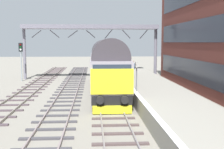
# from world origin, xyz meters

# --- Properties ---
(ground_plane) EXTENTS (140.00, 140.00, 0.00)m
(ground_plane) POSITION_xyz_m (0.00, 0.00, 0.00)
(ground_plane) COLOR gray
(ground_plane) RESTS_ON ground
(track_main) EXTENTS (2.50, 60.00, 0.15)m
(track_main) POSITION_xyz_m (0.00, 0.00, 0.06)
(track_main) COLOR slate
(track_main) RESTS_ON ground
(track_adjacent_west) EXTENTS (2.50, 60.00, 0.15)m
(track_adjacent_west) POSITION_xyz_m (-3.31, 0.00, 0.06)
(track_adjacent_west) COLOR gray
(track_adjacent_west) RESTS_ON ground
(track_adjacent_far_west) EXTENTS (2.50, 60.00, 0.15)m
(track_adjacent_far_west) POSITION_xyz_m (-6.93, -0.00, 0.06)
(track_adjacent_far_west) COLOR slate
(track_adjacent_far_west) RESTS_ON ground
(station_platform) EXTENTS (4.00, 44.00, 1.01)m
(station_platform) POSITION_xyz_m (3.60, 0.00, 0.50)
(station_platform) COLOR gray
(station_platform) RESTS_ON ground
(diesel_locomotive) EXTENTS (2.74, 17.75, 4.68)m
(diesel_locomotive) POSITION_xyz_m (0.00, 4.09, 2.48)
(diesel_locomotive) COLOR black
(diesel_locomotive) RESTS_ON ground
(signal_post_far) EXTENTS (0.44, 0.22, 4.36)m
(signal_post_far) POSITION_xyz_m (-9.30, 11.75, 2.81)
(signal_post_far) COLOR gray
(signal_post_far) RESTS_ON ground
(platform_number_sign) EXTENTS (0.10, 0.44, 2.02)m
(platform_number_sign) POSITION_xyz_m (1.86, -2.12, 2.35)
(platform_number_sign) COLOR slate
(platform_number_sign) RESTS_ON station_platform
(waiting_passenger) EXTENTS (0.38, 0.51, 1.64)m
(waiting_passenger) POSITION_xyz_m (2.66, 5.69, 1.99)
(waiting_passenger) COLOR #342730
(waiting_passenger) RESTS_ON station_platform
(overhead_footbridge) EXTENTS (16.23, 2.00, 6.50)m
(overhead_footbridge) POSITION_xyz_m (-1.41, 13.68, 5.96)
(overhead_footbridge) COLOR slate
(overhead_footbridge) RESTS_ON ground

